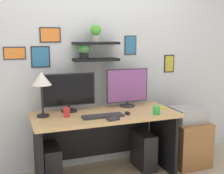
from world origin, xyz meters
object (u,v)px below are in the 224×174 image
object	(u,v)px
keyboard	(103,116)
monitor_left	(69,91)
drawer_cabinet	(187,142)
computer_mouse	(127,113)
computer_tower_left	(51,164)
desk_lamp	(42,81)
cell_phone	(162,108)
pen_cup	(67,112)
desk	(104,130)
computer_tower_right	(143,150)
printer	(188,114)
monitor_right	(127,87)
scissors_tray	(113,119)
coffee_mug	(156,110)

from	to	relation	value
keyboard	monitor_left	bearing A→B (deg)	129.09
keyboard	drawer_cabinet	bearing A→B (deg)	6.21
keyboard	computer_mouse	xyz separation A→B (m)	(0.29, 0.01, 0.01)
computer_tower_left	desk_lamp	bearing A→B (deg)	-175.91
cell_phone	pen_cup	xyz separation A→B (m)	(-1.14, 0.00, 0.05)
desk	computer_tower_right	distance (m)	0.60
computer_mouse	printer	xyz separation A→B (m)	(0.87, 0.12, -0.13)
keyboard	computer_mouse	distance (m)	0.29
computer_mouse	cell_phone	world-z (taller)	computer_mouse
monitor_left	computer_tower_left	xyz separation A→B (m)	(-0.24, -0.12, -0.77)
desk_lamp	monitor_right	bearing A→B (deg)	6.78
keyboard	scissors_tray	world-z (taller)	scissors_tray
monitor_right	computer_tower_left	world-z (taller)	monitor_right
pen_cup	scissors_tray	size ratio (longest dim) A/B	0.83
monitor_left	monitor_right	bearing A→B (deg)	-0.00
monitor_right	desk_lamp	distance (m)	1.04
pen_cup	printer	bearing A→B (deg)	-0.21
monitor_left	computer_mouse	xyz separation A→B (m)	(0.57, -0.35, -0.22)
keyboard	computer_tower_right	xyz separation A→B (m)	(0.59, 0.20, -0.54)
drawer_cabinet	computer_tower_right	size ratio (longest dim) A/B	1.24
cell_phone	computer_tower_left	bearing A→B (deg)	153.46
desk_lamp	printer	world-z (taller)	desk_lamp
desk	computer_tower_left	xyz separation A→B (m)	(-0.60, 0.05, -0.33)
printer	coffee_mug	bearing A→B (deg)	-158.66
coffee_mug	desk	bearing A→B (deg)	150.78
pen_cup	monitor_right	bearing A→B (deg)	15.72
desk_lamp	coffee_mug	size ratio (longest dim) A/B	5.31
computer_mouse	computer_tower_right	distance (m)	0.65
pen_cup	computer_tower_left	distance (m)	0.63
pen_cup	computer_tower_right	xyz separation A→B (m)	(0.94, 0.07, -0.58)
desk	scissors_tray	size ratio (longest dim) A/B	13.32
monitor_left	computer_mouse	world-z (taller)	monitor_left
monitor_left	scissors_tray	bearing A→B (deg)	-55.14
printer	cell_phone	bearing A→B (deg)	179.66
monitor_left	cell_phone	xyz separation A→B (m)	(1.07, -0.23, -0.23)
computer_mouse	computer_tower_left	distance (m)	1.01
monitor_right	keyboard	bearing A→B (deg)	-140.64
keyboard	computer_tower_left	distance (m)	0.80
monitor_right	printer	world-z (taller)	monitor_right
cell_phone	printer	size ratio (longest dim) A/B	0.37
drawer_cabinet	coffee_mug	bearing A→B (deg)	-158.66
monitor_right	scissors_tray	distance (m)	0.66
monitor_left	computer_mouse	size ratio (longest dim) A/B	6.75
monitor_left	cell_phone	bearing A→B (deg)	-11.92
computer_mouse	computer_tower_left	world-z (taller)	computer_mouse
cell_phone	drawer_cabinet	world-z (taller)	cell_phone
scissors_tray	computer_tower_left	bearing A→B (deg)	146.97
computer_mouse	drawer_cabinet	bearing A→B (deg)	7.77
monitor_right	scissors_tray	size ratio (longest dim) A/B	4.36
monitor_right	computer_tower_right	world-z (taller)	monitor_right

